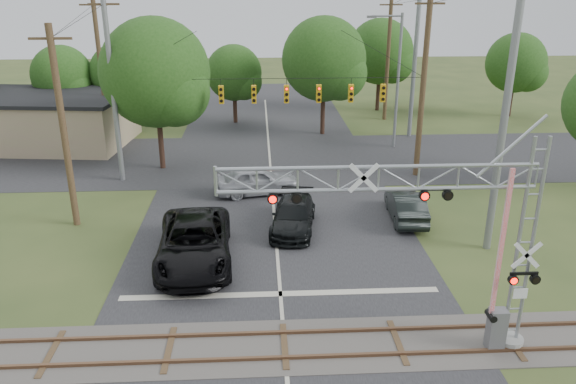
{
  "coord_description": "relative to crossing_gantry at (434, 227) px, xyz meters",
  "views": [
    {
      "loc": [
        -0.76,
        -14.38,
        12.0
      ],
      "look_at": [
        0.42,
        7.5,
        3.7
      ],
      "focal_mm": 35.0,
      "sensor_mm": 36.0,
      "label": 1
    }
  ],
  "objects": [
    {
      "name": "sedan_silver",
      "position": [
        -5.69,
        15.46,
        -3.78
      ],
      "size": [
        5.3,
        2.92,
        1.71
      ],
      "primitive_type": "imported",
      "rotation": [
        0.0,
        0.0,
        1.76
      ],
      "color": "#9A9CA1",
      "rests_on": "ground"
    },
    {
      "name": "pickup_black",
      "position": [
        -8.49,
        6.88,
        -3.66
      ],
      "size": [
        3.64,
        7.18,
        1.95
      ],
      "primitive_type": "imported",
      "rotation": [
        0.0,
        0.0,
        0.06
      ],
      "color": "black",
      "rests_on": "ground"
    },
    {
      "name": "railroad_track",
      "position": [
        -4.76,
        0.37,
        -4.6
      ],
      "size": [
        90.0,
        3.2,
        0.17
      ],
      "color": "#524D47",
      "rests_on": "ground"
    },
    {
      "name": "car_dark",
      "position": [
        -3.83,
        10.26,
        -3.89
      ],
      "size": [
        2.82,
        5.34,
        1.47
      ],
      "primitive_type": "imported",
      "rotation": [
        0.0,
        0.0,
        -0.15
      ],
      "color": "black",
      "rests_on": "ground"
    },
    {
      "name": "utility_poles",
      "position": [
        -2.32,
        21.4,
        1.15
      ],
      "size": [
        25.93,
        26.8,
        12.61
      ],
      "color": "#452D1F",
      "rests_on": "ground"
    },
    {
      "name": "commercial_building",
      "position": [
        -23.87,
        27.51,
        -2.69
      ],
      "size": [
        17.43,
        10.27,
        3.87
      ],
      "rotation": [
        0.0,
        0.0,
        -0.11
      ],
      "color": "tan",
      "rests_on": "ground"
    },
    {
      "name": "treeline",
      "position": [
        -6.48,
        28.73,
        0.99
      ],
      "size": [
        54.44,
        28.42,
        9.96
      ],
      "color": "#342017",
      "rests_on": "ground"
    },
    {
      "name": "suv_dark",
      "position": [
        2.23,
        11.22,
        -3.87
      ],
      "size": [
        1.91,
        4.74,
        1.53
      ],
      "primitive_type": "imported",
      "rotation": [
        0.0,
        0.0,
        3.08
      ],
      "color": "black",
      "rests_on": "ground"
    },
    {
      "name": "road_main",
      "position": [
        -4.76,
        8.37,
        -4.62
      ],
      "size": [
        14.0,
        90.0,
        0.02
      ],
      "primitive_type": "cube",
      "color": "#242427",
      "rests_on": "ground"
    },
    {
      "name": "traffic_signal_span",
      "position": [
        -3.91,
        18.37,
        1.05
      ],
      "size": [
        19.34,
        0.36,
        11.5
      ],
      "color": "gray",
      "rests_on": "ground"
    },
    {
      "name": "road_cross",
      "position": [
        -4.76,
        22.37,
        -4.62
      ],
      "size": [
        90.0,
        12.0,
        0.02
      ],
      "primitive_type": "cube",
      "color": "#242427",
      "rests_on": "ground"
    },
    {
      "name": "crossing_gantry",
      "position": [
        0.0,
        0.0,
        0.0
      ],
      "size": [
        10.51,
        0.97,
        7.56
      ],
      "color": "gray",
      "rests_on": "ground"
    },
    {
      "name": "streetlight",
      "position": [
        4.61,
        25.01,
        0.87
      ],
      "size": [
        2.62,
        0.27,
        9.84
      ],
      "color": "gray",
      "rests_on": "ground"
    }
  ]
}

